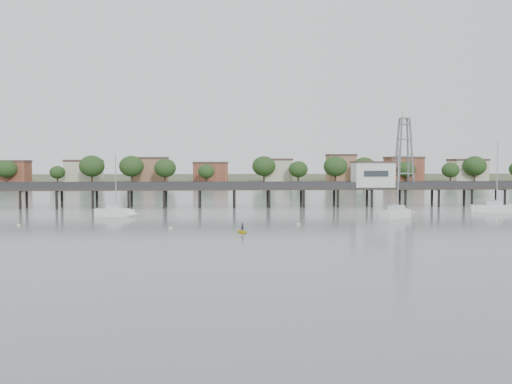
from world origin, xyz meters
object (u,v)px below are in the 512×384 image
pier (251,188)px  lattice_tower (404,152)px  yellow_dinghy (242,233)px  sailboat_c (400,214)px  sailboat_e (502,209)px  sailboat_b (119,213)px  white_tender (124,212)px

pier → lattice_tower: 32.34m
pier → yellow_dinghy: size_ratio=62.95×
sailboat_c → yellow_dinghy: 32.76m
sailboat_e → lattice_tower: bearing=147.4°
sailboat_b → yellow_dinghy: 30.52m
white_tender → yellow_dinghy: (19.60, -27.27, -0.42)m
sailboat_c → white_tender: (-46.43, 8.49, -0.22)m
pier → sailboat_e: 47.26m
lattice_tower → sailboat_c: lattice_tower is taller
lattice_tower → white_tender: 57.65m
sailboat_e → white_tender: (-67.69, 0.69, -0.22)m
sailboat_b → pier: bearing=48.6°
lattice_tower → sailboat_b: bearing=-161.0°
sailboat_c → sailboat_b: bearing=134.3°
yellow_dinghy → sailboat_c: bearing=22.1°
white_tender → sailboat_e: bearing=-8.9°
sailboat_e → sailboat_c: (-21.26, -7.80, 0.01)m
sailboat_c → white_tender: bearing=129.5°
pier → sailboat_e: (44.52, -15.55, -3.15)m
sailboat_b → sailboat_c: size_ratio=0.90×
sailboat_e → sailboat_c: sailboat_e is taller
sailboat_c → yellow_dinghy: (-26.83, -18.78, -0.65)m
sailboat_e → yellow_dinghy: size_ratio=5.72×
sailboat_b → sailboat_e: size_ratio=0.81×
pier → sailboat_c: 33.11m
white_tender → yellow_dinghy: bearing=-62.6°
sailboat_b → white_tender: (0.07, 3.94, -0.23)m
pier → sailboat_e: size_ratio=11.00×
lattice_tower → sailboat_b: size_ratio=1.40×
sailboat_c → yellow_dinghy: bearing=174.9°
sailboat_c → white_tender: size_ratio=3.34×
sailboat_e → yellow_dinghy: bearing=-133.6°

